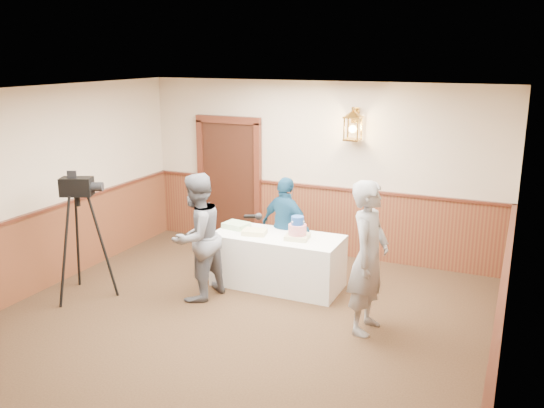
{
  "coord_description": "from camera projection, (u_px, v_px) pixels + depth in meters",
  "views": [
    {
      "loc": [
        3.01,
        -5.13,
        3.22
      ],
      "look_at": [
        -0.02,
        1.7,
        1.25
      ],
      "focal_mm": 38.0,
      "sensor_mm": 36.0,
      "label": 1
    }
  ],
  "objects": [
    {
      "name": "sheet_cake_green",
      "position": [
        236.0,
        225.0,
        8.36
      ],
      "size": [
        0.38,
        0.33,
        0.08
      ],
      "primitive_type": "cube",
      "rotation": [
        0.0,
        0.0,
        -0.16
      ],
      "color": "#A4D294",
      "rests_on": "display_table"
    },
    {
      "name": "room_shell",
      "position": [
        225.0,
        206.0,
        6.57
      ],
      "size": [
        6.02,
        7.02,
        2.81
      ],
      "color": "beige",
      "rests_on": "ground"
    },
    {
      "name": "assistant_p",
      "position": [
        286.0,
        227.0,
        8.41
      ],
      "size": [
        0.95,
        0.63,
        1.49
      ],
      "primitive_type": "imported",
      "rotation": [
        0.0,
        0.0,
        2.81
      ],
      "color": "navy",
      "rests_on": "ground"
    },
    {
      "name": "tv_camera_rig",
      "position": [
        82.0,
        244.0,
        7.69
      ],
      "size": [
        0.64,
        0.6,
        1.65
      ],
      "rotation": [
        0.0,
        0.0,
        0.41
      ],
      "color": "black",
      "rests_on": "ground"
    },
    {
      "name": "baker",
      "position": [
        369.0,
        258.0,
        6.68
      ],
      "size": [
        0.49,
        0.7,
        1.83
      ],
      "primitive_type": "imported",
      "rotation": [
        0.0,
        0.0,
        1.49
      ],
      "color": "gray",
      "rests_on": "ground"
    },
    {
      "name": "interviewer",
      "position": [
        197.0,
        237.0,
        7.6
      ],
      "size": [
        1.51,
        0.94,
        1.72
      ],
      "rotation": [
        0.0,
        0.0,
        -1.76
      ],
      "color": "slate",
      "rests_on": "ground"
    },
    {
      "name": "sheet_cake_yellow",
      "position": [
        254.0,
        232.0,
        8.07
      ],
      "size": [
        0.36,
        0.3,
        0.07
      ],
      "primitive_type": "cube",
      "rotation": [
        0.0,
        0.0,
        0.18
      ],
      "color": "#CFD37E",
      "rests_on": "display_table"
    },
    {
      "name": "tiered_cake",
      "position": [
        297.0,
        230.0,
        7.85
      ],
      "size": [
        0.34,
        0.34,
        0.32
      ],
      "rotation": [
        0.0,
        0.0,
        0.12
      ],
      "color": "beige",
      "rests_on": "display_table"
    },
    {
      "name": "display_table",
      "position": [
        278.0,
        260.0,
        8.13
      ],
      "size": [
        1.8,
        0.8,
        0.75
      ],
      "primitive_type": "cube",
      "color": "white",
      "rests_on": "ground"
    },
    {
      "name": "ground",
      "position": [
        213.0,
        345.0,
        6.54
      ],
      "size": [
        7.0,
        7.0,
        0.0
      ],
      "primitive_type": "plane",
      "color": "#322013",
      "rests_on": "ground"
    }
  ]
}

